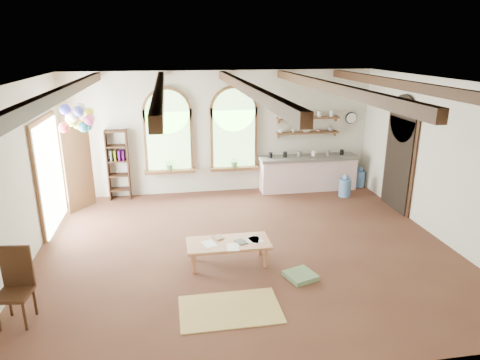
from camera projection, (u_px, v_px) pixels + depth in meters
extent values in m
plane|color=brown|center=(246.00, 247.00, 8.44)|extent=(8.00, 8.00, 0.00)
cube|color=brown|center=(169.00, 141.00, 11.01)|extent=(1.24, 0.08, 1.64)
cylinder|color=brown|center=(167.00, 112.00, 10.78)|extent=(1.24, 0.08, 1.24)
cube|color=#86C073|center=(169.00, 141.00, 10.97)|extent=(1.10, 0.04, 1.50)
cube|color=brown|center=(170.00, 171.00, 11.16)|extent=(1.30, 0.28, 0.08)
cube|color=brown|center=(234.00, 138.00, 11.27)|extent=(1.24, 0.08, 1.64)
cylinder|color=brown|center=(234.00, 110.00, 11.05)|extent=(1.24, 0.08, 1.24)
cube|color=#86C073|center=(234.00, 139.00, 11.24)|extent=(1.10, 0.04, 1.50)
cube|color=brown|center=(235.00, 168.00, 11.43)|extent=(1.30, 0.28, 0.08)
cube|color=brown|center=(50.00, 175.00, 9.16)|extent=(0.10, 1.90, 2.50)
cube|color=black|center=(398.00, 165.00, 10.13)|extent=(0.10, 1.30, 2.40)
cube|color=beige|center=(308.00, 174.00, 11.67)|extent=(2.60, 0.55, 0.86)
cube|color=slate|center=(308.00, 158.00, 11.53)|extent=(2.68, 0.62, 0.08)
cube|color=brown|center=(308.00, 133.00, 11.50)|extent=(1.70, 0.24, 0.04)
cube|color=brown|center=(308.00, 118.00, 11.38)|extent=(1.70, 0.24, 0.04)
cylinder|color=black|center=(351.00, 118.00, 11.66)|extent=(0.32, 0.04, 0.32)
cube|color=#362011|center=(108.00, 165.00, 10.82)|extent=(0.03, 0.32, 1.80)
cube|color=#362011|center=(128.00, 164.00, 10.90)|extent=(0.03, 0.32, 1.80)
cube|color=tan|center=(228.00, 243.00, 7.71)|extent=(1.50, 0.70, 0.06)
cube|color=tan|center=(194.00, 263.00, 7.44)|extent=(0.07, 0.07, 0.38)
cube|color=tan|center=(266.00, 257.00, 7.65)|extent=(0.07, 0.07, 0.38)
cube|color=tan|center=(192.00, 251.00, 7.90)|extent=(0.07, 0.07, 0.38)
cube|color=tan|center=(260.00, 245.00, 8.11)|extent=(0.07, 0.07, 0.38)
cube|color=#362011|center=(14.00, 294.00, 6.03)|extent=(0.49, 0.49, 0.05)
cube|color=#362011|center=(17.00, 267.00, 6.12)|extent=(0.45, 0.09, 0.66)
cube|color=tan|center=(230.00, 309.00, 6.46)|extent=(1.53, 0.95, 0.02)
cube|color=#66855B|center=(300.00, 276.00, 7.34)|extent=(0.59, 0.59, 0.08)
cylinder|color=#5681B9|center=(345.00, 188.00, 11.20)|extent=(0.31, 0.31, 0.47)
sphere|color=#5681B9|center=(346.00, 177.00, 11.12)|extent=(0.17, 0.17, 0.17)
cylinder|color=#5681B9|center=(359.00, 179.00, 11.98)|extent=(0.30, 0.30, 0.45)
sphere|color=#5681B9|center=(360.00, 169.00, 11.89)|extent=(0.16, 0.16, 0.16)
cylinder|color=white|center=(76.00, 97.00, 8.88)|extent=(0.01, 0.01, 0.85)
sphere|color=teal|center=(87.00, 126.00, 9.10)|extent=(0.22, 0.22, 0.22)
sphere|color=#F95395|center=(90.00, 119.00, 9.17)|extent=(0.22, 0.22, 0.22)
sphere|color=#DDEE32|center=(89.00, 113.00, 9.26)|extent=(0.22, 0.22, 0.22)
sphere|color=silver|center=(80.00, 108.00, 9.11)|extent=(0.22, 0.22, 0.22)
sphere|color=yellow|center=(78.00, 124.00, 9.27)|extent=(0.22, 0.22, 0.22)
sphere|color=#8AB34C|center=(71.00, 119.00, 9.21)|extent=(0.22, 0.22, 0.22)
sphere|color=#F874D0|center=(71.00, 115.00, 9.03)|extent=(0.22, 0.22, 0.22)
sphere|color=#2E38C4|center=(65.00, 109.00, 8.90)|extent=(0.22, 0.22, 0.22)
sphere|color=#E7333A|center=(64.00, 128.00, 8.88)|extent=(0.22, 0.22, 0.22)
sphere|color=#C1E04F|center=(72.00, 122.00, 8.88)|extent=(0.22, 0.22, 0.22)
sphere|color=#FFCCBB|center=(74.00, 117.00, 8.76)|extent=(0.22, 0.22, 0.22)
sphere|color=#5058BB|center=(79.00, 111.00, 8.68)|extent=(0.22, 0.22, 0.22)
sphere|color=teal|center=(84.00, 127.00, 8.96)|extent=(0.22, 0.22, 0.22)
sphere|color=#F95395|center=(89.00, 121.00, 8.98)|extent=(0.22, 0.22, 0.22)
imported|color=olive|center=(214.00, 238.00, 7.83)|extent=(0.24, 0.27, 0.02)
cube|color=black|center=(241.00, 242.00, 7.71)|extent=(0.24, 0.28, 0.01)
imported|color=#598C4C|center=(170.00, 164.00, 11.08)|extent=(0.27, 0.23, 0.30)
imported|color=#598C4C|center=(235.00, 162.00, 11.34)|extent=(0.27, 0.23, 0.30)
imported|color=white|center=(281.00, 131.00, 11.36)|extent=(0.12, 0.10, 0.10)
imported|color=beige|center=(293.00, 131.00, 11.42)|extent=(0.10, 0.10, 0.09)
imported|color=beige|center=(306.00, 131.00, 11.48)|extent=(0.22, 0.22, 0.05)
imported|color=#8C664C|center=(318.00, 130.00, 11.53)|extent=(0.20, 0.20, 0.06)
imported|color=slate|center=(331.00, 128.00, 11.57)|extent=(0.18, 0.18, 0.19)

